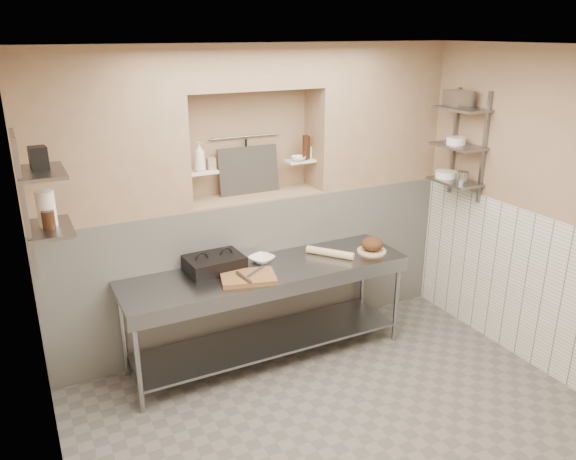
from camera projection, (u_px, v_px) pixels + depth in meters
floor at (347, 434)px, 4.34m from camera, size 4.00×3.90×0.10m
ceiling at (365, 38)px, 3.36m from camera, size 4.00×3.90×0.10m
wall_left at (31, 329)px, 2.98m from camera, size 0.10×3.90×2.80m
wall_right at (560, 218)px, 4.72m from camera, size 0.10×3.90×2.80m
wall_back at (243, 191)px, 5.53m from camera, size 4.00×0.10×2.80m
backwall_lower at (255, 265)px, 5.56m from camera, size 4.00×0.40×1.40m
alcove_sill at (253, 196)px, 5.32m from camera, size 1.30×0.40×0.02m
backwall_pillar_left at (101, 135)px, 4.53m from camera, size 1.35×0.40×1.40m
backwall_pillar_right at (373, 114)px, 5.65m from camera, size 1.35×0.40×1.40m
backwall_header at (251, 66)px, 4.92m from camera, size 1.30×0.40×0.40m
wainscot_left at (61, 433)px, 3.24m from camera, size 0.02×3.90×1.40m
wainscot_right at (542, 295)px, 4.93m from camera, size 0.02×3.90×1.40m
alcove_shelf_left at (201, 172)px, 5.01m from camera, size 0.28×0.16×0.02m
alcove_shelf_right at (300, 161)px, 5.43m from camera, size 0.28×0.16×0.02m
utensil_rail at (245, 137)px, 5.28m from camera, size 0.70×0.02×0.02m
hanging_steel at (246, 155)px, 5.32m from camera, size 0.02×0.02×0.30m
splash_panel at (249, 170)px, 5.33m from camera, size 0.60×0.08×0.45m
shelf_rail_left_a at (22, 196)px, 3.93m from camera, size 0.03×0.03×0.95m
shelf_rail_left_b at (25, 212)px, 3.59m from camera, size 0.03×0.03×0.95m
wall_shelf_left_lower at (49, 228)px, 3.89m from camera, size 0.30×0.50×0.02m
wall_shelf_left_upper at (41, 172)px, 3.75m from camera, size 0.30×0.50×0.03m
shelf_rail_right_a at (454, 141)px, 5.59m from camera, size 0.03×0.03×1.05m
shelf_rail_right_b at (484, 148)px, 5.25m from camera, size 0.03×0.03×1.05m
wall_shelf_right_lower at (454, 181)px, 5.48m from camera, size 0.30×0.50×0.02m
wall_shelf_right_mid at (458, 146)px, 5.37m from camera, size 0.30×0.50×0.02m
wall_shelf_right_upper at (462, 109)px, 5.25m from camera, size 0.30×0.50×0.03m
prep_table at (268, 295)px, 5.05m from camera, size 2.60×0.70×0.90m
panini_press at (214, 263)px, 4.92m from camera, size 0.51×0.38×0.13m
cutting_board at (248, 278)px, 4.75m from camera, size 0.52×0.42×0.04m
knife_blade at (256, 271)px, 4.81m from camera, size 0.22×0.17×0.01m
tongs at (244, 277)px, 4.67m from camera, size 0.05×0.24×0.02m
mixing_bowl at (262, 259)px, 5.11m from camera, size 0.29×0.29×0.05m
rolling_pin at (330, 253)px, 5.24m from camera, size 0.34×0.41×0.07m
bread_board at (372, 251)px, 5.35m from camera, size 0.28×0.28×0.02m
bread_loaf at (372, 244)px, 5.33m from camera, size 0.21×0.21×0.13m
bottle_soap at (199, 157)px, 4.93m from camera, size 0.13×0.13×0.26m
jar_alcove at (211, 164)px, 5.04m from camera, size 0.07×0.07×0.11m
bowl_alcove at (298, 158)px, 5.38m from camera, size 0.18×0.18×0.05m
condiment_a at (307, 148)px, 5.43m from camera, size 0.06×0.06×0.22m
condiment_b at (305, 147)px, 5.40m from camera, size 0.06×0.06×0.24m
condiment_c at (309, 152)px, 5.49m from camera, size 0.06×0.06×0.11m
jug_left at (46, 209)px, 3.86m from camera, size 0.13×0.13×0.25m
jar_left at (49, 220)px, 3.82m from camera, size 0.09×0.09×0.13m
box_left_upper at (38, 158)px, 3.76m from camera, size 0.12×0.12×0.15m
bowl_right at (446, 174)px, 5.58m from camera, size 0.21×0.21×0.06m
canister_right at (463, 177)px, 5.37m from camera, size 0.11×0.11×0.11m
bowl_right_mid at (456, 141)px, 5.38m from camera, size 0.18×0.18×0.07m
basket_right at (459, 99)px, 5.26m from camera, size 0.23×0.26×0.15m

